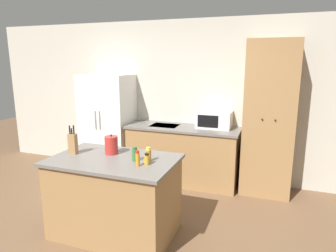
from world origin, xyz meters
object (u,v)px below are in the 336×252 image
(spice_bottle_tall_dark, at_px, (135,154))
(kettle, at_px, (111,145))
(spice_bottle_short_red, at_px, (147,159))
(knife_block, at_px, (73,143))
(pantry_cabinet, at_px, (269,119))
(spice_bottle_amber_oil, at_px, (148,155))
(spice_bottle_green_herb, at_px, (138,159))
(refrigerator, at_px, (108,124))
(fire_extinguisher, at_px, (85,156))
(microwave, at_px, (214,119))

(spice_bottle_tall_dark, relative_size, kettle, 0.66)
(spice_bottle_short_red, bearing_deg, knife_block, 176.98)
(pantry_cabinet, height_order, knife_block, pantry_cabinet)
(spice_bottle_amber_oil, relative_size, spice_bottle_green_herb, 0.94)
(spice_bottle_tall_dark, xyz_separation_m, kettle, (-0.36, 0.13, 0.03))
(pantry_cabinet, distance_m, spice_bottle_tall_dark, 2.18)
(refrigerator, xyz_separation_m, knife_block, (0.58, -1.71, 0.16))
(spice_bottle_short_red, distance_m, spice_bottle_green_herb, 0.10)
(refrigerator, bearing_deg, kettle, -57.57)
(spice_bottle_green_herb, distance_m, fire_extinguisher, 2.84)
(spice_bottle_amber_oil, bearing_deg, kettle, 169.32)
(microwave, distance_m, spice_bottle_amber_oil, 1.81)
(knife_block, bearing_deg, spice_bottle_green_herb, -7.80)
(kettle, relative_size, fire_extinguisher, 0.51)
(microwave, distance_m, spice_bottle_short_red, 1.90)
(kettle, bearing_deg, refrigerator, 122.43)
(spice_bottle_green_herb, height_order, kettle, kettle)
(knife_block, height_order, fire_extinguisher, knife_block)
(knife_block, height_order, spice_bottle_green_herb, knife_block)
(knife_block, bearing_deg, spice_bottle_amber_oil, 3.29)
(spice_bottle_amber_oil, xyz_separation_m, fire_extinguisher, (-2.05, 1.68, -0.77))
(spice_bottle_short_red, bearing_deg, pantry_cabinet, 57.85)
(microwave, xyz_separation_m, knife_block, (-1.27, -1.82, -0.03))
(spice_bottle_tall_dark, relative_size, spice_bottle_short_red, 1.25)
(fire_extinguisher, bearing_deg, knife_block, -57.12)
(spice_bottle_tall_dark, bearing_deg, spice_bottle_amber_oil, 15.00)
(spice_bottle_tall_dark, bearing_deg, pantry_cabinet, 53.17)
(spice_bottle_tall_dark, height_order, spice_bottle_amber_oil, same)
(kettle, bearing_deg, spice_bottle_short_red, -20.43)
(spice_bottle_amber_oil, bearing_deg, fire_extinguisher, 140.55)
(refrigerator, bearing_deg, fire_extinguisher, 177.51)
(spice_bottle_short_red, height_order, fire_extinguisher, spice_bottle_short_red)
(refrigerator, bearing_deg, microwave, 3.42)
(microwave, xyz_separation_m, spice_bottle_green_herb, (-0.39, -1.94, -0.08))
(refrigerator, relative_size, spice_bottle_short_red, 13.99)
(spice_bottle_green_herb, bearing_deg, refrigerator, 128.47)
(refrigerator, relative_size, fire_extinguisher, 3.78)
(kettle, bearing_deg, spice_bottle_tall_dark, -20.02)
(spice_bottle_short_red, relative_size, fire_extinguisher, 0.27)
(spice_bottle_tall_dark, bearing_deg, knife_block, -178.86)
(pantry_cabinet, bearing_deg, spice_bottle_short_red, -122.15)
(fire_extinguisher, bearing_deg, refrigerator, -2.49)
(microwave, height_order, spice_bottle_green_herb, microwave)
(microwave, distance_m, kettle, 1.88)
(spice_bottle_tall_dark, relative_size, spice_bottle_green_herb, 0.93)
(spice_bottle_amber_oil, bearing_deg, pantry_cabinet, 55.66)
(spice_bottle_short_red, bearing_deg, spice_bottle_tall_dark, 158.68)
(pantry_cabinet, bearing_deg, knife_block, -139.92)
(spice_bottle_short_red, bearing_deg, kettle, 159.57)
(spice_bottle_amber_oil, distance_m, spice_bottle_green_herb, 0.18)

